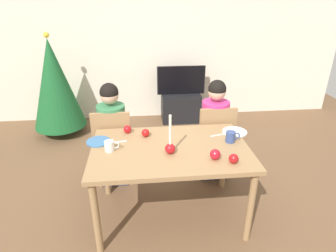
{
  "coord_description": "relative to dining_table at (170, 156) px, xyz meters",
  "views": [
    {
      "loc": [
        -0.25,
        -2.2,
        1.99
      ],
      "look_at": [
        0.0,
        0.2,
        0.87
      ],
      "focal_mm": 30.4,
      "sensor_mm": 36.0,
      "label": 1
    }
  ],
  "objects": [
    {
      "name": "ground_plane",
      "position": [
        0.0,
        0.0,
        -0.67
      ],
      "size": [
        7.68,
        7.68,
        0.0
      ],
      "primitive_type": "plane",
      "color": "brown"
    },
    {
      "name": "back_wall",
      "position": [
        0.0,
        2.6,
        0.63
      ],
      "size": [
        6.4,
        0.1,
        2.6
      ],
      "primitive_type": "cube",
      "color": "beige",
      "rests_on": "ground"
    },
    {
      "name": "dining_table",
      "position": [
        0.0,
        0.0,
        0.0
      ],
      "size": [
        1.4,
        0.9,
        0.75
      ],
      "color": "#99754C",
      "rests_on": "ground"
    },
    {
      "name": "chair_left",
      "position": [
        -0.56,
        0.61,
        -0.15
      ],
      "size": [
        0.4,
        0.4,
        0.9
      ],
      "color": "#99754C",
      "rests_on": "ground"
    },
    {
      "name": "chair_right",
      "position": [
        0.57,
        0.61,
        -0.15
      ],
      "size": [
        0.4,
        0.4,
        0.9
      ],
      "color": "#99754C",
      "rests_on": "ground"
    },
    {
      "name": "person_left_child",
      "position": [
        -0.56,
        0.64,
        -0.1
      ],
      "size": [
        0.3,
        0.3,
        1.17
      ],
      "color": "#33384C",
      "rests_on": "ground"
    },
    {
      "name": "person_right_child",
      "position": [
        0.57,
        0.64,
        -0.1
      ],
      "size": [
        0.3,
        0.3,
        1.17
      ],
      "color": "#33384C",
      "rests_on": "ground"
    },
    {
      "name": "tv_stand",
      "position": [
        0.43,
        2.3,
        -0.43
      ],
      "size": [
        0.64,
        0.4,
        0.48
      ],
      "primitive_type": "cube",
      "color": "black",
      "rests_on": "ground"
    },
    {
      "name": "tv",
      "position": [
        0.43,
        2.3,
        0.04
      ],
      "size": [
        0.79,
        0.05,
        0.46
      ],
      "color": "black",
      "rests_on": "tv_stand"
    },
    {
      "name": "christmas_tree",
      "position": [
        -1.49,
        1.99,
        0.13
      ],
      "size": [
        0.77,
        0.77,
        1.53
      ],
      "color": "brown",
      "rests_on": "ground"
    },
    {
      "name": "candle_centerpiece",
      "position": [
        -0.01,
        -0.1,
        0.15
      ],
      "size": [
        0.09,
        0.09,
        0.35
      ],
      "color": "red",
      "rests_on": "dining_table"
    },
    {
      "name": "plate_left",
      "position": [
        -0.65,
        0.17,
        0.09
      ],
      "size": [
        0.22,
        0.22,
        0.01
      ],
      "primitive_type": "cylinder",
      "color": "teal",
      "rests_on": "dining_table"
    },
    {
      "name": "plate_right",
      "position": [
        0.67,
        0.24,
        0.09
      ],
      "size": [
        0.24,
        0.24,
        0.01
      ],
      "primitive_type": "cylinder",
      "color": "silver",
      "rests_on": "dining_table"
    },
    {
      "name": "mug_left",
      "position": [
        -0.53,
        -0.0,
        0.13
      ],
      "size": [
        0.13,
        0.09,
        0.09
      ],
      "color": "silver",
      "rests_on": "dining_table"
    },
    {
      "name": "mug_right",
      "position": [
        0.57,
        0.06,
        0.13
      ],
      "size": [
        0.13,
        0.09,
        0.1
      ],
      "color": "#33477F",
      "rests_on": "dining_table"
    },
    {
      "name": "fork_left",
      "position": [
        -0.48,
        0.15,
        0.09
      ],
      "size": [
        0.18,
        0.05,
        0.01
      ],
      "primitive_type": "cube",
      "rotation": [
        0.0,
        0.0,
        0.19
      ],
      "color": "silver",
      "rests_on": "dining_table"
    },
    {
      "name": "fork_right",
      "position": [
        0.49,
        0.19,
        0.09
      ],
      "size": [
        0.18,
        0.07,
        0.01
      ],
      "primitive_type": "cube",
      "rotation": [
        0.0,
        0.0,
        0.29
      ],
      "color": "silver",
      "rests_on": "dining_table"
    },
    {
      "name": "apple_near_candle",
      "position": [
        -0.21,
        0.24,
        0.12
      ],
      "size": [
        0.08,
        0.08,
        0.08
      ],
      "primitive_type": "sphere",
      "color": "#B71514",
      "rests_on": "dining_table"
    },
    {
      "name": "apple_by_left_plate",
      "position": [
        -0.38,
        0.34,
        0.12
      ],
      "size": [
        0.08,
        0.08,
        0.08
      ],
      "primitive_type": "sphere",
      "color": "red",
      "rests_on": "dining_table"
    },
    {
      "name": "apple_by_right_mug",
      "position": [
        0.48,
        -0.3,
        0.12
      ],
      "size": [
        0.08,
        0.08,
        0.08
      ],
      "primitive_type": "sphere",
      "color": "#B11517",
      "rests_on": "dining_table"
    },
    {
      "name": "apple_far_edge",
      "position": [
        0.35,
        -0.23,
        0.13
      ],
      "size": [
        0.09,
        0.09,
        0.09
      ],
      "primitive_type": "sphere",
      "color": "red",
      "rests_on": "dining_table"
    }
  ]
}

